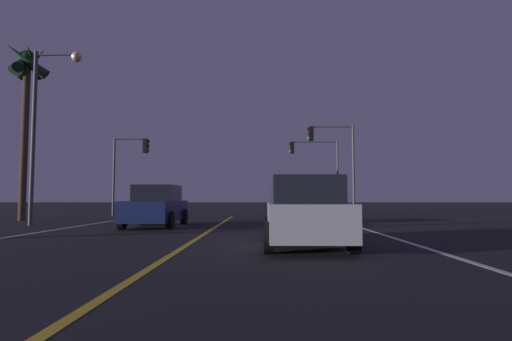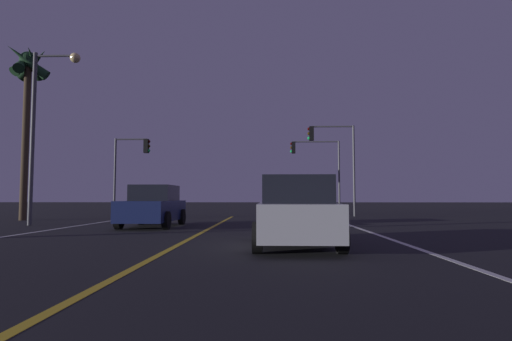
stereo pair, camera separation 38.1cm
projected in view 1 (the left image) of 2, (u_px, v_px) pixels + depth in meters
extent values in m
cube|color=silver|center=(442.00, 253.00, 8.74)|extent=(0.16, 33.19, 0.01)
cube|color=gold|center=(175.00, 252.00, 8.84)|extent=(0.16, 33.19, 0.01)
cylinder|color=black|center=(268.00, 228.00, 11.40)|extent=(0.22, 0.68, 0.68)
cylinder|color=black|center=(332.00, 228.00, 11.37)|extent=(0.22, 0.68, 0.68)
cylinder|color=black|center=(269.00, 238.00, 8.71)|extent=(0.22, 0.68, 0.68)
cylinder|color=black|center=(353.00, 238.00, 8.68)|extent=(0.22, 0.68, 0.68)
cube|color=#B7BABF|center=(305.00, 219.00, 10.06)|extent=(1.80, 4.30, 0.80)
cube|color=black|center=(305.00, 190.00, 9.86)|extent=(1.60, 2.10, 0.64)
cube|color=red|center=(285.00, 220.00, 7.98)|extent=(0.24, 0.08, 0.16)
cube|color=red|center=(346.00, 220.00, 7.96)|extent=(0.24, 0.08, 0.16)
cylinder|color=black|center=(170.00, 220.00, 15.14)|extent=(0.22, 0.68, 0.68)
cylinder|color=black|center=(122.00, 220.00, 15.17)|extent=(0.22, 0.68, 0.68)
cylinder|color=black|center=(184.00, 217.00, 17.84)|extent=(0.22, 0.68, 0.68)
cylinder|color=black|center=(143.00, 217.00, 17.87)|extent=(0.22, 0.68, 0.68)
cube|color=navy|center=(156.00, 211.00, 16.53)|extent=(1.80, 4.30, 0.80)
cube|color=black|center=(158.00, 193.00, 16.82)|extent=(1.60, 2.10, 0.64)
cube|color=red|center=(181.00, 207.00, 18.62)|extent=(0.24, 0.08, 0.16)
cube|color=red|center=(155.00, 207.00, 18.64)|extent=(0.24, 0.08, 0.16)
cylinder|color=#4C4C51|center=(353.00, 171.00, 25.95)|extent=(0.14, 0.14, 5.79)
cylinder|color=#4C4C51|center=(332.00, 127.00, 26.16)|extent=(2.68, 0.10, 0.10)
cube|color=black|center=(311.00, 134.00, 26.15)|extent=(0.28, 0.36, 0.90)
sphere|color=#3A0605|center=(309.00, 129.00, 26.18)|extent=(0.20, 0.20, 0.20)
sphere|color=#3C2706|center=(309.00, 134.00, 26.16)|extent=(0.20, 0.20, 0.20)
sphere|color=#19E059|center=(309.00, 138.00, 26.14)|extent=(0.20, 0.20, 0.20)
cylinder|color=#4C4C51|center=(114.00, 177.00, 26.19)|extent=(0.14, 0.14, 5.02)
cylinder|color=#4C4C51|center=(130.00, 139.00, 26.33)|extent=(2.03, 0.10, 0.10)
cube|color=black|center=(146.00, 146.00, 26.29)|extent=(0.28, 0.36, 0.90)
sphere|color=#3A0605|center=(148.00, 141.00, 26.30)|extent=(0.20, 0.20, 0.20)
sphere|color=#3C2706|center=(148.00, 146.00, 26.28)|extent=(0.20, 0.20, 0.20)
sphere|color=#19E059|center=(148.00, 150.00, 26.26)|extent=(0.20, 0.20, 0.20)
cylinder|color=#4C4C51|center=(338.00, 177.00, 31.43)|extent=(0.14, 0.14, 5.56)
cylinder|color=#4C4C51|center=(315.00, 142.00, 31.64)|extent=(3.50, 0.10, 0.10)
cube|color=black|center=(292.00, 148.00, 31.64)|extent=(0.28, 0.36, 0.90)
sphere|color=#3A0605|center=(290.00, 144.00, 31.66)|extent=(0.20, 0.20, 0.20)
sphere|color=#3C2706|center=(290.00, 148.00, 31.64)|extent=(0.20, 0.20, 0.20)
sphere|color=#19E059|center=(290.00, 151.00, 31.62)|extent=(0.20, 0.20, 0.20)
cylinder|color=#4C4C51|center=(33.00, 137.00, 17.53)|extent=(0.18, 0.18, 7.57)
cylinder|color=#4C4C51|center=(56.00, 55.00, 17.76)|extent=(1.78, 0.10, 0.10)
sphere|color=#F9D88C|center=(77.00, 57.00, 17.74)|extent=(0.44, 0.44, 0.44)
cylinder|color=#473826|center=(25.00, 141.00, 21.31)|extent=(0.36, 0.36, 8.29)
sphere|color=#19381E|center=(28.00, 59.00, 21.59)|extent=(0.90, 0.90, 0.90)
cone|color=#19381E|center=(33.00, 62.00, 21.61)|extent=(0.72, 1.85, 1.66)
cone|color=#19381E|center=(32.00, 63.00, 21.87)|extent=(2.06, 1.16, 1.76)
cone|color=#19381E|center=(24.00, 62.00, 21.71)|extent=(1.13, 1.66, 1.61)
cone|color=#19381E|center=(21.00, 61.00, 21.49)|extent=(1.12, 1.82, 1.52)
cone|color=#19381E|center=(26.00, 60.00, 21.30)|extent=(2.28, 1.34, 1.88)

